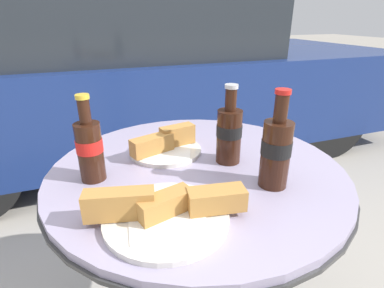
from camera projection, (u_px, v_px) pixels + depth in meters
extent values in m
cylinder|color=#333333|center=(196.00, 268.00, 0.97)|extent=(0.09, 0.09, 0.70)
cylinder|color=#333333|center=(197.00, 174.00, 0.83)|extent=(0.80, 0.80, 0.01)
cylinder|color=#9E93B2|center=(197.00, 169.00, 0.82)|extent=(0.79, 0.79, 0.02)
cylinder|color=#33190F|center=(90.00, 152.00, 0.73)|extent=(0.06, 0.06, 0.15)
cylinder|color=red|center=(89.00, 145.00, 0.72)|extent=(0.06, 0.06, 0.03)
cylinder|color=#33190F|center=(84.00, 111.00, 0.69)|extent=(0.03, 0.03, 0.06)
cylinder|color=gold|center=(82.00, 97.00, 0.67)|extent=(0.03, 0.03, 0.01)
cylinder|color=#33190F|center=(229.00, 137.00, 0.82)|extent=(0.07, 0.07, 0.15)
cylinder|color=black|center=(230.00, 131.00, 0.81)|extent=(0.07, 0.07, 0.03)
cylinder|color=#33190F|center=(231.00, 100.00, 0.77)|extent=(0.03, 0.03, 0.06)
cylinder|color=silver|center=(232.00, 87.00, 0.76)|extent=(0.04, 0.04, 0.01)
cylinder|color=#33190F|center=(275.00, 155.00, 0.70)|extent=(0.07, 0.07, 0.16)
cylinder|color=black|center=(276.00, 147.00, 0.69)|extent=(0.07, 0.07, 0.04)
cylinder|color=#33190F|center=(281.00, 108.00, 0.65)|extent=(0.03, 0.03, 0.06)
cylinder|color=red|center=(283.00, 91.00, 0.64)|extent=(0.04, 0.04, 0.01)
cylinder|color=silver|center=(166.00, 150.00, 0.90)|extent=(0.21, 0.21, 0.01)
cube|color=white|center=(165.00, 148.00, 0.90)|extent=(0.19, 0.19, 0.00)
cube|color=#B77F3D|center=(152.00, 145.00, 0.86)|extent=(0.13, 0.08, 0.05)
cube|color=#B77F3D|center=(177.00, 135.00, 0.91)|extent=(0.11, 0.06, 0.06)
cylinder|color=silver|center=(166.00, 218.00, 0.60)|extent=(0.25, 0.25, 0.01)
cube|color=white|center=(166.00, 215.00, 0.60)|extent=(0.17, 0.17, 0.00)
cube|color=#B77F3D|center=(119.00, 204.00, 0.58)|extent=(0.14, 0.07, 0.06)
cube|color=#B77F3D|center=(165.00, 204.00, 0.59)|extent=(0.12, 0.07, 0.04)
cube|color=#B77F3D|center=(217.00, 199.00, 0.61)|extent=(0.12, 0.07, 0.05)
cube|color=navy|center=(155.00, 90.00, 2.69)|extent=(4.24, 1.75, 0.65)
cube|color=#23282D|center=(125.00, 18.00, 2.38)|extent=(2.03, 1.54, 0.54)
cylinder|color=black|center=(241.00, 82.00, 3.83)|extent=(0.65, 0.21, 0.65)
cylinder|color=black|center=(330.00, 118.00, 2.51)|extent=(0.65, 0.21, 0.65)
cylinder|color=black|center=(10.00, 101.00, 3.00)|extent=(0.65, 0.21, 0.65)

